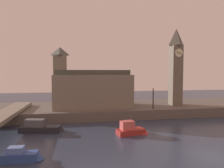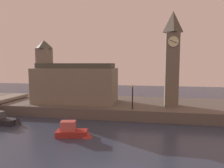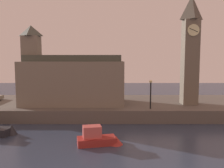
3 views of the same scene
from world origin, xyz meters
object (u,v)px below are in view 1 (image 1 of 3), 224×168
(clock_tower, at_px, (176,66))
(boat_tour_blue, at_px, (23,156))
(parliament_hall, at_px, (90,88))
(boat_barge_dark, at_px, (43,127))
(boat_dinghy_red, at_px, (133,130))
(streetlamp, at_px, (153,96))

(clock_tower, height_order, boat_tour_blue, clock_tower)
(parliament_hall, height_order, boat_barge_dark, parliament_hall)
(boat_tour_blue, xyz_separation_m, boat_barge_dark, (0.26, 8.30, 0.09))
(boat_dinghy_red, xyz_separation_m, boat_barge_dark, (-10.70, 2.75, 0.02))
(boat_dinghy_red, distance_m, boat_tour_blue, 12.29)
(clock_tower, bearing_deg, streetlamp, -150.05)
(boat_dinghy_red, height_order, boat_tour_blue, boat_dinghy_red)
(streetlamp, bearing_deg, boat_tour_blue, -141.15)
(parliament_hall, bearing_deg, boat_dinghy_red, -68.79)
(parliament_hall, height_order, boat_tour_blue, parliament_hall)
(streetlamp, bearing_deg, boat_dinghy_red, -125.48)
(parliament_hall, xyz_separation_m, boat_barge_dark, (-6.34, -8.47, -4.09))
(clock_tower, bearing_deg, parliament_hall, 178.43)
(streetlamp, distance_m, boat_dinghy_red, 9.95)
(boat_barge_dark, bearing_deg, boat_dinghy_red, -14.41)
(boat_tour_blue, bearing_deg, streetlamp, 38.85)
(boat_dinghy_red, bearing_deg, boat_tour_blue, -153.14)
(boat_dinghy_red, distance_m, boat_barge_dark, 11.04)
(boat_dinghy_red, relative_size, boat_tour_blue, 1.26)
(boat_dinghy_red, bearing_deg, clock_tower, 44.80)
(streetlamp, bearing_deg, parliament_hall, 160.29)
(clock_tower, height_order, boat_barge_dark, clock_tower)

